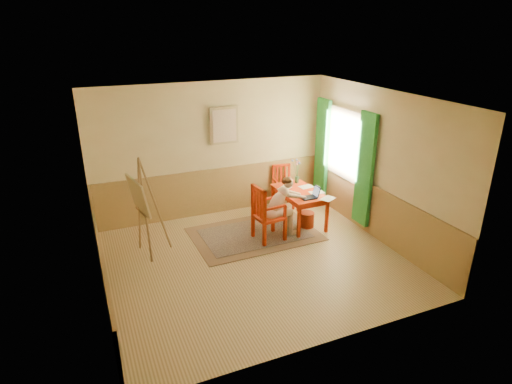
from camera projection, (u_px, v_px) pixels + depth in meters
name	position (u px, v px, depth m)	size (l,w,h in m)	color
room	(255.00, 186.00, 6.99)	(5.04, 4.54, 2.84)	tan
wainscot	(238.00, 217.00, 8.00)	(5.00, 4.50, 1.00)	#A8854C
window	(343.00, 154.00, 8.83)	(0.12, 2.01, 2.20)	white
wall_portrait	(224.00, 126.00, 8.78)	(0.60, 0.05, 0.76)	tan
rug	(255.00, 234.00, 8.43)	(2.43, 1.65, 0.02)	#8C7251
table	(299.00, 195.00, 8.65)	(0.75, 1.22, 0.72)	red
chair_left	(266.00, 213.00, 8.03)	(0.56, 0.54, 1.10)	red
chair_back	(283.00, 186.00, 9.58)	(0.48, 0.50, 0.94)	red
figure	(281.00, 205.00, 8.13)	(0.90, 0.43, 1.19)	beige
laptop	(311.00, 195.00, 8.29)	(0.36, 0.21, 0.22)	#1E2338
papers	(309.00, 191.00, 8.60)	(0.87, 1.14, 0.00)	white
vase	(297.00, 172.00, 8.99)	(0.18, 0.26, 0.51)	#3F724C
wastebasket	(307.00, 220.00, 8.69)	(0.29, 0.29, 0.31)	#A43314
easel	(141.00, 199.00, 7.32)	(0.66, 0.81, 1.81)	olive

